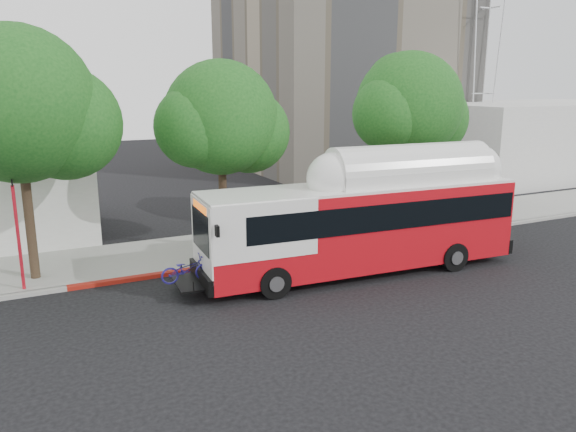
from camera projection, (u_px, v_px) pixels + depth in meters
name	position (u px, v px, depth m)	size (l,w,h in m)	color
ground	(303.00, 290.00, 21.07)	(120.00, 120.00, 0.00)	black
sidewalk	(241.00, 245.00, 26.75)	(60.00, 5.00, 0.15)	gray
curb_strip	(262.00, 260.00, 24.47)	(60.00, 0.30, 0.15)	gray
red_curb_segment	(196.00, 269.00, 23.20)	(10.00, 0.32, 0.16)	maroon
street_tree_left	(31.00, 110.00, 20.80)	(6.67, 5.80, 9.74)	#2D2116
street_tree_mid	(229.00, 122.00, 24.75)	(5.75, 5.00, 8.62)	#2D2116
street_tree_right	(415.00, 110.00, 28.74)	(6.21, 5.40, 9.18)	#2D2116
horizon_block	(533.00, 139.00, 47.07)	(20.00, 12.00, 6.00)	silver
transit_bus	(363.00, 226.00, 22.69)	(14.22, 3.62, 4.17)	red
signal_pole	(18.00, 236.00, 20.35)	(0.12, 0.41, 4.29)	red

